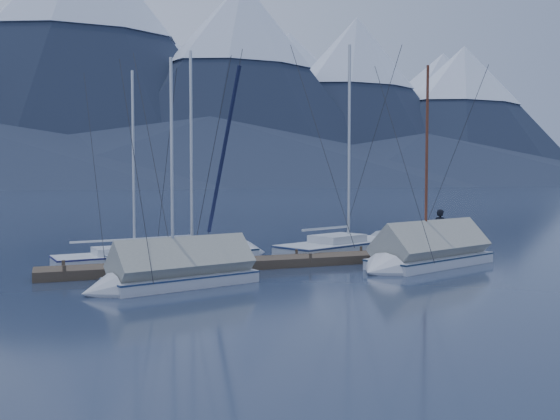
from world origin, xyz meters
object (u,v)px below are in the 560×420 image
object	(u,v)px
sailboat_open_left	(146,258)
sailboat_covered_far	(170,275)
sailboat_open_right	(356,247)
sailboat_open_mid	(203,256)
person	(440,229)
sailboat_covered_near	(423,256)

from	to	relation	value
sailboat_open_left	sailboat_covered_far	world-z (taller)	sailboat_open_left
sailboat_open_right	sailboat_covered_far	bearing A→B (deg)	-147.86
sailboat_open_mid	person	world-z (taller)	sailboat_open_mid
sailboat_open_left	person	bearing A→B (deg)	-13.84
sailboat_open_mid	sailboat_covered_near	xyz separation A→B (m)	(7.54, -4.91, 0.26)
person	sailboat_covered_near	bearing A→B (deg)	112.38
sailboat_open_mid	sailboat_covered_near	bearing A→B (deg)	-33.08
sailboat_covered_near	sailboat_open_right	bearing A→B (deg)	89.13
sailboat_open_mid	sailboat_open_right	world-z (taller)	sailboat_open_right
sailboat_open_left	sailboat_covered_far	xyz separation A→B (m)	(-0.13, -6.02, 0.24)
sailboat_open_mid	sailboat_covered_far	size ratio (longest dim) A/B	1.20
sailboat_covered_near	sailboat_covered_far	xyz separation A→B (m)	(-9.99, -0.74, -0.04)
sailboat_open_mid	person	size ratio (longest dim) A/B	5.39
sailboat_covered_far	sailboat_open_left	bearing A→B (deg)	88.73
sailboat_covered_far	sailboat_open_right	bearing A→B (deg)	32.14
sailboat_open_left	sailboat_open_right	xyz separation A→B (m)	(9.94, 0.31, 0.04)
sailboat_open_mid	person	bearing A→B (deg)	-14.93
sailboat_open_mid	sailboat_covered_far	bearing A→B (deg)	-113.43
sailboat_covered_near	sailboat_covered_far	bearing A→B (deg)	-175.76
sailboat_open_left	sailboat_open_mid	distance (m)	2.35
sailboat_open_right	sailboat_open_mid	bearing A→B (deg)	-174.92
sailboat_open_right	sailboat_covered_near	distance (m)	5.59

